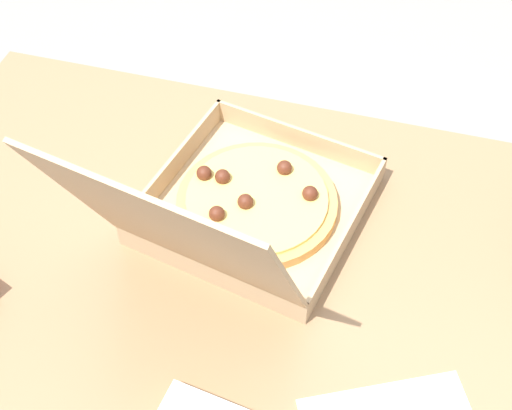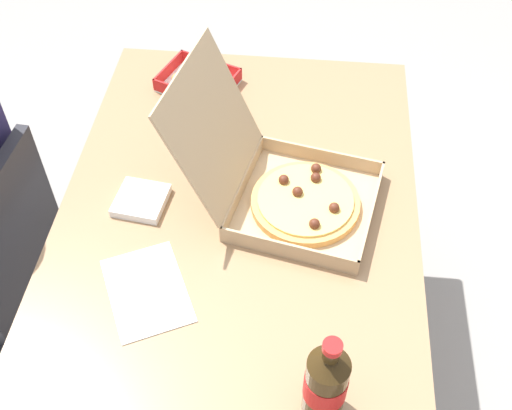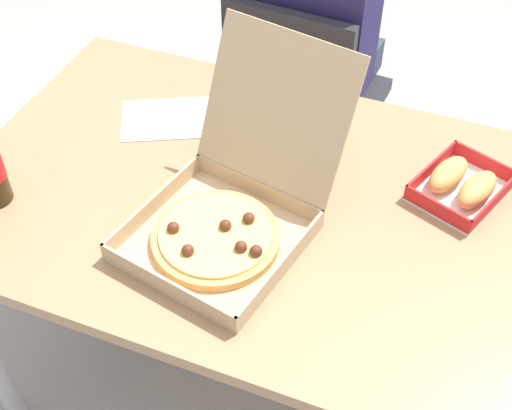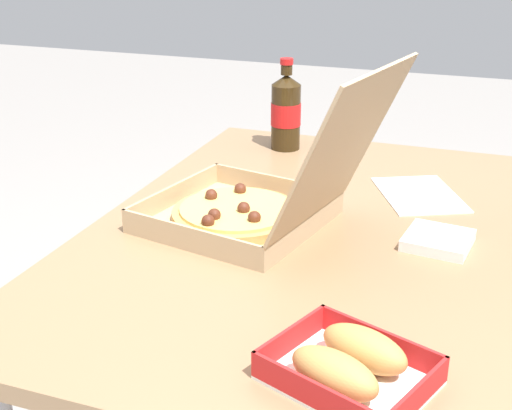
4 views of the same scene
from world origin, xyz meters
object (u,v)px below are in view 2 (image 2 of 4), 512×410
(pizza_box_open, at_px, (288,189))
(cola_bottle, at_px, (326,383))
(napkin_pile, at_px, (141,200))
(paper_menu, at_px, (147,290))
(bread_side_box, at_px, (198,78))

(pizza_box_open, height_order, cola_bottle, pizza_box_open)
(pizza_box_open, relative_size, napkin_pile, 4.34)
(paper_menu, xyz_separation_m, napkin_pile, (0.23, 0.06, 0.01))
(bread_side_box, height_order, paper_menu, bread_side_box)
(pizza_box_open, relative_size, paper_menu, 2.27)
(cola_bottle, distance_m, napkin_pile, 0.62)
(bread_side_box, xyz_separation_m, napkin_pile, (-0.43, 0.06, -0.02))
(paper_menu, distance_m, napkin_pile, 0.24)
(pizza_box_open, relative_size, cola_bottle, 2.13)
(bread_side_box, bearing_deg, paper_menu, -179.85)
(cola_bottle, bearing_deg, bread_side_box, 22.41)
(pizza_box_open, xyz_separation_m, paper_menu, (-0.27, 0.27, -0.05))
(cola_bottle, bearing_deg, pizza_box_open, 10.91)
(cola_bottle, distance_m, paper_menu, 0.43)
(pizza_box_open, xyz_separation_m, napkin_pile, (-0.03, 0.33, -0.04))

